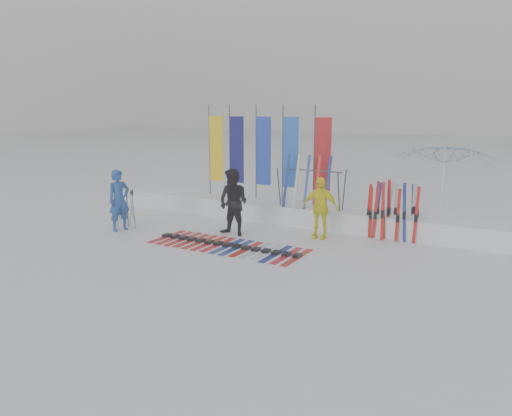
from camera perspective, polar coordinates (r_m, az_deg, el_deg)
The scene contains 11 objects.
ground at distance 12.69m, azimuth -4.35°, elevation -5.60°, with size 120.00×120.00×0.00m, color white.
snow_bank at distance 16.52m, azimuth 4.50°, elevation -0.50°, with size 14.00×1.60×0.60m, color white.
person_blue at distance 15.68m, azimuth -15.37°, elevation 0.85°, with size 0.68×0.45×1.88m, color #1B489F.
person_black at distance 14.57m, azimuth -2.60°, elevation 0.63°, with size 0.95×0.74×1.96m, color black.
person_yellow at distance 14.36m, azimuth 7.31°, elevation 0.03°, with size 1.04×0.43×1.78m, color #FFF410.
tent_canopy at distance 16.08m, azimuth 20.49°, elevation 2.27°, with size 2.94×2.99×2.69m, color white.
ski_row at distance 13.59m, azimuth -3.25°, elevation -4.27°, with size 4.34×1.68×0.07m.
pole_cluster at distance 16.03m, azimuth -14.77°, elevation -0.13°, with size 0.69×0.71×1.26m.
feather_flags at distance 16.94m, azimuth 0.86°, elevation 6.49°, with size 4.68×0.15×3.20m.
ski_rack at distance 15.68m, azimuth 6.32°, elevation 2.85°, with size 2.04×0.80×1.23m.
upright_skis at distance 14.92m, azimuth 15.43°, elevation -0.27°, with size 1.50×1.12×1.69m.
Camera 1 is at (6.76, -10.07, 3.73)m, focal length 35.00 mm.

